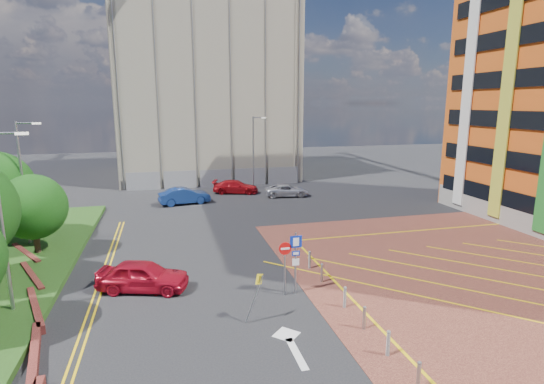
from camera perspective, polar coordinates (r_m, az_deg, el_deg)
name	(u,v)px	position (r m, az deg, el deg)	size (l,w,h in m)	color
ground	(291,304)	(20.98, 2.62, -14.77)	(140.00, 140.00, 0.00)	black
forecourt	(532,275)	(28.11, 31.53, -9.49)	(26.00, 26.00, 0.02)	brown
retaining_wall	(31,309)	(22.84, -29.70, -13.54)	(6.06, 20.33, 0.40)	maroon
tree_c	(33,207)	(29.72, -29.47, -1.77)	(4.00, 4.00, 4.90)	#3D2B1C
lamp_left_near	(3,216)	(21.63, -32.48, -2.69)	(1.53, 0.16, 8.00)	#9EA0A8
lamp_left_far	(23,178)	(31.60, -30.43, 1.58)	(1.53, 0.16, 8.00)	#9EA0A8
lamp_back	(254,150)	(47.20, -2.43, 5.70)	(1.53, 0.16, 8.00)	#9EA0A8
sign_cluster	(292,257)	(21.14, 2.67, -8.77)	(1.17, 0.12, 3.20)	#9EA0A8
warning_sign	(256,292)	(18.79, -2.15, -13.24)	(0.85, 0.44, 2.24)	#9EA0A8
bollard_row	(351,305)	(20.13, 10.55, -14.69)	(0.14, 11.14, 0.90)	#9EA0A8
construction_building	(205,91)	(58.22, -9.03, 13.27)	(21.20, 19.20, 22.00)	gray
construction_fence	(225,178)	(49.10, -6.40, 1.91)	(21.60, 0.06, 2.00)	gray
car_red_left	(143,276)	(22.98, -16.96, -10.71)	(1.84, 4.58, 1.56)	#AA0E22
car_blue_back	(184,196)	(41.08, -11.69, -0.51)	(1.66, 4.77, 1.57)	navy
car_red_back	(236,187)	(45.25, -4.91, 0.71)	(1.95, 4.79, 1.39)	#B60F16
car_silver_back	(287,190)	(43.59, 2.02, 0.21)	(2.05, 4.46, 1.24)	silver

